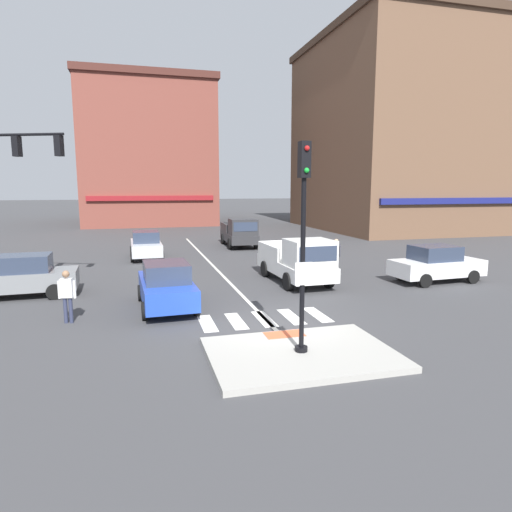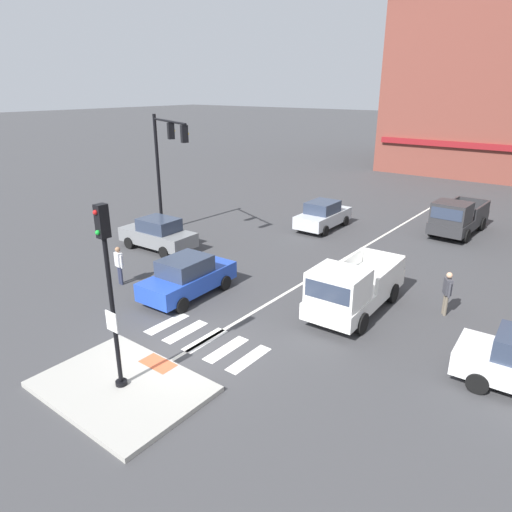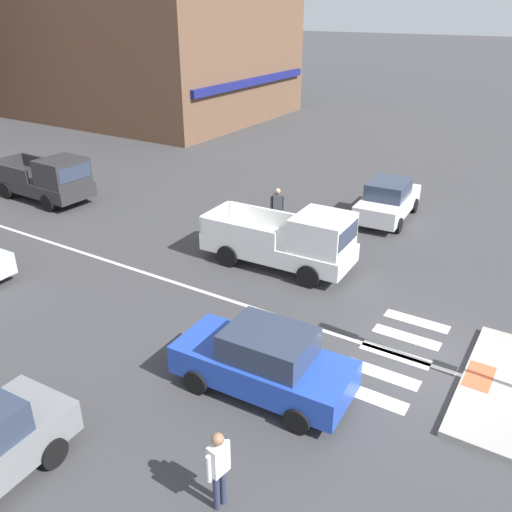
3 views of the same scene
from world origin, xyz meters
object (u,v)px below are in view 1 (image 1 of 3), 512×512
(car_grey_cross_left, at_px, (22,276))
(pickup_truck_charcoal_eastbound_distant, at_px, (240,233))
(signal_pole, at_px, (303,229))
(pedestrian_waiting_far_side, at_px, (336,253))
(car_silver_westbound_distant, at_px, (146,245))
(pedestrian_at_curb_left, at_px, (67,292))
(car_blue_westbound_near, at_px, (166,285))
(car_white_cross_right, at_px, (436,264))
(pickup_truck_white_eastbound_mid, at_px, (299,262))

(car_grey_cross_left, distance_m, pickup_truck_charcoal_eastbound_distant, 16.45)
(car_grey_cross_left, xyz_separation_m, pickup_truck_charcoal_eastbound_distant, (11.39, 11.87, 0.17))
(signal_pole, distance_m, pickup_truck_charcoal_eastbound_distant, 20.79)
(signal_pole, xyz_separation_m, pedestrian_waiting_far_side, (5.68, 10.08, -2.24))
(car_silver_westbound_distant, distance_m, pedestrian_at_curb_left, 12.69)
(car_blue_westbound_near, height_order, pedestrian_waiting_far_side, pedestrian_waiting_far_side)
(car_white_cross_right, bearing_deg, pedestrian_waiting_far_side, 135.08)
(pickup_truck_white_eastbound_mid, bearing_deg, car_white_cross_right, -11.41)
(pickup_truck_white_eastbound_mid, bearing_deg, signal_pole, -110.03)
(car_silver_westbound_distant, xyz_separation_m, pickup_truck_charcoal_eastbound_distant, (6.56, 3.49, 0.17))
(car_white_cross_right, height_order, car_silver_westbound_distant, same)
(car_grey_cross_left, distance_m, pedestrian_at_curb_left, 4.60)
(car_silver_westbound_distant, relative_size, pickup_truck_charcoal_eastbound_distant, 0.80)
(pickup_truck_charcoal_eastbound_distant, distance_m, pedestrian_at_curb_left, 18.36)
(signal_pole, xyz_separation_m, car_grey_cross_left, (-8.24, 8.56, -2.41))
(car_silver_westbound_distant, bearing_deg, signal_pole, -78.62)
(pickup_truck_charcoal_eastbound_distant, bearing_deg, pickup_truck_white_eastbound_mid, -91.06)
(signal_pole, relative_size, pickup_truck_white_eastbound_mid, 0.99)
(signal_pole, xyz_separation_m, car_white_cross_right, (9.01, 6.76, -2.41))
(car_grey_cross_left, xyz_separation_m, car_silver_westbound_distant, (4.83, 8.38, 0.00))
(signal_pole, relative_size, car_grey_cross_left, 1.23)
(signal_pole, bearing_deg, car_silver_westbound_distant, 101.38)
(signal_pole, distance_m, car_grey_cross_left, 12.13)
(car_white_cross_right, height_order, car_grey_cross_left, same)
(pickup_truck_charcoal_eastbound_distant, bearing_deg, pedestrian_waiting_far_side, -76.21)
(car_grey_cross_left, xyz_separation_m, pedestrian_at_curb_left, (2.21, -4.04, 0.17))
(car_white_cross_right, bearing_deg, signal_pole, -143.10)
(car_white_cross_right, height_order, pickup_truck_charcoal_eastbound_distant, pickup_truck_charcoal_eastbound_distant)
(pickup_truck_white_eastbound_mid, bearing_deg, pickup_truck_charcoal_eastbound_distant, 88.94)
(car_silver_westbound_distant, bearing_deg, car_blue_westbound_near, -87.69)
(signal_pole, bearing_deg, car_white_cross_right, 36.90)
(signal_pole, xyz_separation_m, pedestrian_at_curb_left, (-6.04, 4.53, -2.24))
(car_blue_westbound_near, relative_size, car_grey_cross_left, 1.00)
(car_blue_westbound_near, distance_m, car_silver_westbound_distant, 11.48)
(car_grey_cross_left, height_order, pedestrian_at_curb_left, pedestrian_at_curb_left)
(car_white_cross_right, relative_size, car_grey_cross_left, 1.00)
(car_blue_westbound_near, bearing_deg, signal_pole, -61.71)
(pedestrian_waiting_far_side, bearing_deg, car_white_cross_right, -44.92)
(car_silver_westbound_distant, height_order, pedestrian_at_curb_left, pedestrian_at_curb_left)
(car_blue_westbound_near, height_order, car_grey_cross_left, same)
(car_blue_westbound_near, relative_size, car_silver_westbound_distant, 1.01)
(car_white_cross_right, bearing_deg, pickup_truck_white_eastbound_mid, 168.59)
(car_white_cross_right, distance_m, pedestrian_waiting_far_side, 4.70)
(signal_pole, distance_m, car_white_cross_right, 11.52)
(car_blue_westbound_near, bearing_deg, pickup_truck_white_eastbound_mid, 23.23)
(pedestrian_waiting_far_side, bearing_deg, car_blue_westbound_near, -151.94)
(pickup_truck_charcoal_eastbound_distant, height_order, pickup_truck_white_eastbound_mid, same)
(signal_pole, bearing_deg, pedestrian_at_curb_left, 143.13)
(pickup_truck_charcoal_eastbound_distant, relative_size, pedestrian_waiting_far_side, 3.09)
(car_grey_cross_left, bearing_deg, pedestrian_at_curb_left, -61.34)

